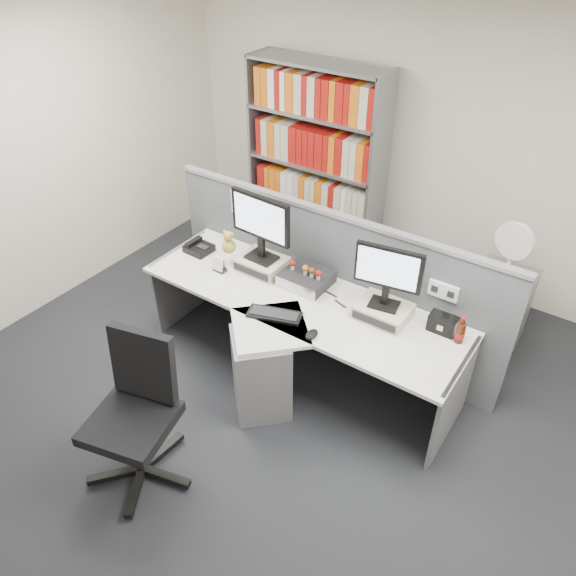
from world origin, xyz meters
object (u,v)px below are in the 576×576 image
Objects in this scene: desk at (284,340)px; shelving_unit at (315,167)px; office_chair at (137,408)px; cola_bottle at (460,333)px; desk_fan at (514,244)px; monitor_right at (388,272)px; desk_phone at (199,248)px; filing_cabinet at (495,313)px; mouse at (312,334)px; speaker at (443,324)px; desktop_pc at (306,278)px; desk_calendar at (220,265)px; monitor_left at (261,222)px; keyboard at (274,314)px.

shelving_unit is (-0.90, 1.85, 0.52)m from desk.
office_chair reaches higher than desk.
desk_fan reaches higher than cola_bottle.
desk_phone is (-1.71, -0.09, -0.36)m from monitor_right.
mouse is at bearing -120.63° from filing_cabinet.
monitor_right is 2.11m from shelving_unit.
mouse is 1.02m from cola_bottle.
desk reaches higher than filing_cabinet.
mouse is 0.11× the size of office_chair.
desktop_pc is at bearing -176.91° from speaker.
desktop_pc is at bearing 99.85° from desk.
desk is 0.98m from monitor_right.
mouse is at bearing -14.16° from desk_calendar.
monitor_left reaches higher than desk.
speaker is at bearing 38.49° from mouse.
office_chair reaches higher than desk_phone.
desktop_pc is 0.35× the size of office_chair.
desk_calendar reaches higher than filing_cabinet.
monitor_right is 2.45× the size of speaker.
monitor_right is at bearing -0.01° from monitor_left.
office_chair reaches higher than speaker.
speaker is (0.72, 0.58, 0.04)m from mouse.
keyboard is 0.40× the size of office_chair.
desk is at bearing -130.61° from filing_cabinet.
shelving_unit reaches higher than monitor_left.
desk_fan is 3.03m from office_chair.
office_chair is (-0.29, -1.11, -0.16)m from keyboard.
desk is 3.71× the size of filing_cabinet.
cola_bottle is at bearing -91.63° from filing_cabinet.
office_chair is at bearing -120.99° from mouse.
mouse is at bearing -120.64° from desk_fan.
desktop_pc is 1.63m from desk_fan.
desk_fan is at bearing 88.37° from cola_bottle.
desk is 7.06× the size of desktop_pc.
mouse is 0.56× the size of desk_phone.
mouse is at bearing -31.52° from monitor_left.
speaker reaches higher than desktop_pc.
monitor_left is 4.37× the size of desk_calendar.
cola_bottle is 0.31× the size of filing_cabinet.
monitor_right is at bearing -44.06° from shelving_unit.
desk_phone is at bearing 159.90° from desk_calendar.
cola_bottle is at bearing 20.23° from desk.
filing_cabinet is at bearing 59.37° from mouse.
speaker is 2.38m from shelving_unit.
monitor_left is 1.10m from monitor_right.
desk_fan is (0.17, 0.93, 0.24)m from speaker.
cola_bottle reaches higher than speaker.
monitor_left is at bearing -74.20° from shelving_unit.
cola_bottle is (1.17, 0.43, 0.34)m from desk.
desk_fan is (0.03, 0.97, 0.23)m from cola_bottle.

